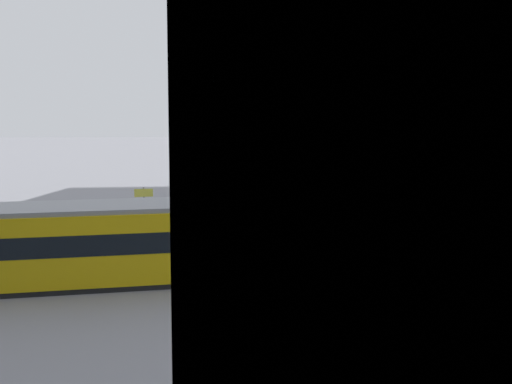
# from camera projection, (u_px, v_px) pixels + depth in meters

# --- Properties ---
(ground_plane) EXTENTS (160.00, 160.00, 0.00)m
(ground_plane) POSITION_uv_depth(u_px,v_px,m) (272.00, 206.00, 34.98)
(ground_plane) COLOR gray
(double_decker_bus) EXTENTS (11.36, 3.17, 3.97)m
(double_decker_bus) POSITION_uv_depth(u_px,v_px,m) (333.00, 175.00, 37.42)
(double_decker_bus) COLOR red
(double_decker_bus) RESTS_ON ground
(tram_yellow) EXTENTS (13.01, 4.03, 3.51)m
(tram_yellow) POSITION_uv_depth(u_px,v_px,m) (70.00, 244.00, 19.42)
(tram_yellow) COLOR #E5B70C
(tram_yellow) RESTS_ON ground
(pedestrian_near_railing) EXTENTS (0.43, 0.43, 1.65)m
(pedestrian_near_railing) POSITION_uv_depth(u_px,v_px,m) (224.00, 214.00, 28.53)
(pedestrian_near_railing) COLOR #33384C
(pedestrian_near_railing) RESTS_ON ground
(pedestrian_crossing) EXTENTS (0.36, 0.33, 1.75)m
(pedestrian_crossing) POSITION_uv_depth(u_px,v_px,m) (276.00, 224.00, 25.78)
(pedestrian_crossing) COLOR #33384C
(pedestrian_crossing) RESTS_ON ground
(pedestrian_railing) EXTENTS (8.08, 0.43, 1.08)m
(pedestrian_railing) POSITION_uv_depth(u_px,v_px,m) (216.00, 210.00, 30.57)
(pedestrian_railing) COLOR gray
(pedestrian_railing) RESTS_ON ground
(info_sign) EXTENTS (1.19, 0.22, 2.45)m
(info_sign) POSITION_uv_depth(u_px,v_px,m) (144.00, 198.00, 29.52)
(info_sign) COLOR slate
(info_sign) RESTS_ON ground
(street_lamp) EXTENTS (0.36, 0.36, 7.06)m
(street_lamp) POSITION_uv_depth(u_px,v_px,m) (427.00, 170.00, 25.17)
(street_lamp) COLOR #4C4C51
(street_lamp) RESTS_ON ground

